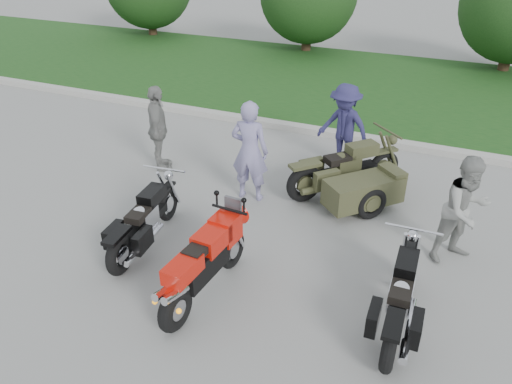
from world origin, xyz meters
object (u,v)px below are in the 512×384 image
at_px(sportbike_red, 203,263).
at_px(person_back, 158,129).
at_px(cruiser_left, 143,224).
at_px(person_grey, 466,210).
at_px(cruiser_right, 400,301).
at_px(person_denim, 344,127).
at_px(cruiser_sidecar, 354,182).
at_px(person_stripe, 250,151).

xyz_separation_m(sportbike_red, person_back, (-2.82, 3.22, 0.31)).
relative_size(cruiser_left, person_grey, 1.28).
bearing_deg(person_back, cruiser_right, -147.83).
distance_m(cruiser_left, person_denim, 4.70).
height_order(cruiser_left, cruiser_right, cruiser_right).
distance_m(sportbike_red, cruiser_left, 1.64).
height_order(cruiser_right, person_grey, person_grey).
height_order(cruiser_sidecar, person_grey, person_grey).
relative_size(cruiser_left, person_back, 1.23).
bearing_deg(cruiser_right, person_denim, 112.12).
xyz_separation_m(cruiser_sidecar, person_grey, (1.92, -1.00, 0.42)).
bearing_deg(person_back, cruiser_left, 176.66).
relative_size(cruiser_right, cruiser_sidecar, 0.98).
bearing_deg(sportbike_red, person_grey, 40.78).
bearing_deg(person_stripe, cruiser_sidecar, -168.89).
xyz_separation_m(sportbike_red, cruiser_right, (2.61, 0.47, -0.15)).
xyz_separation_m(cruiser_left, cruiser_sidecar, (2.77, 2.73, 0.02)).
xyz_separation_m(cruiser_left, person_stripe, (0.91, 2.17, 0.53)).
bearing_deg(person_back, person_denim, -96.41).
bearing_deg(cruiser_sidecar, person_denim, 155.74).
xyz_separation_m(sportbike_red, person_denim, (0.68, 4.82, 0.32)).
bearing_deg(cruiser_sidecar, person_back, -134.90).
relative_size(sportbike_red, cruiser_left, 0.95).
xyz_separation_m(cruiser_sidecar, person_back, (-4.10, -0.18, 0.45)).
relative_size(person_stripe, person_back, 1.07).
bearing_deg(person_denim, cruiser_right, -50.62).
bearing_deg(cruiser_left, person_back, 111.74).
distance_m(sportbike_red, person_back, 4.29).
bearing_deg(cruiser_left, cruiser_right, -8.73).
relative_size(cruiser_left, person_stripe, 1.15).
distance_m(person_stripe, person_grey, 3.81).
height_order(cruiser_left, person_denim, person_denim).
distance_m(cruiser_right, person_stripe, 4.01).
height_order(cruiser_right, person_denim, person_denim).
bearing_deg(cruiser_sidecar, cruiser_right, -23.09).
bearing_deg(cruiser_sidecar, cruiser_left, -92.85).
bearing_deg(person_grey, cruiser_sidecar, 107.81).
height_order(sportbike_red, person_stripe, person_stripe).
distance_m(cruiser_left, cruiser_sidecar, 3.89).
bearing_deg(sportbike_red, cruiser_sidecar, 73.24).
bearing_deg(person_stripe, person_back, -14.98).
relative_size(cruiser_sidecar, person_grey, 1.30).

